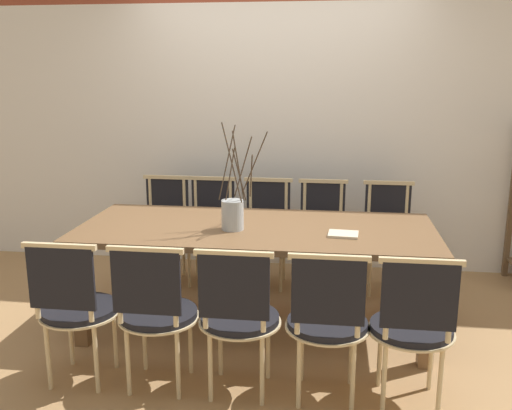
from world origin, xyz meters
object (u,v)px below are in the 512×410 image
Objects in this scene: dining_table at (256,239)px; chair_near_center at (238,314)px; book_stack at (343,234)px; vase_centerpiece at (233,213)px; chair_far_center at (266,228)px.

chair_near_center is (0.02, -0.86, -0.17)m from dining_table.
book_stack is (0.57, 0.72, 0.26)m from chair_near_center.
chair_near_center is 1.24× the size of vase_centerpiece.
chair_near_center is 4.40× the size of book_stack.
chair_far_center is at bearing 91.53° from chair_near_center.
chair_far_center is 1.20m from book_stack.
chair_far_center is 4.40× the size of book_stack.
chair_far_center reaches higher than dining_table.
vase_centerpiece is at bearing 83.11° from chair_far_center.
chair_far_center is (-0.03, 0.86, -0.17)m from dining_table.
dining_table is at bearing 32.40° from vase_centerpiece.
chair_near_center is at bearing -128.08° from book_stack.
dining_table is 0.26m from vase_centerpiece.
book_stack is (0.73, -0.05, -0.11)m from vase_centerpiece.
dining_table is 3.36× the size of vase_centerpiece.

